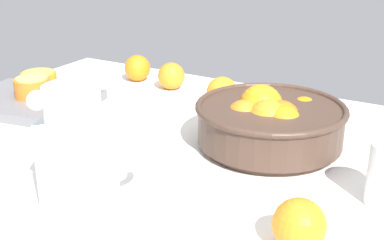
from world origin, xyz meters
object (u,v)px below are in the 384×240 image
object	(u,v)px
orange_half_0	(32,87)
loose_orange_3	(171,76)
spoon	(57,143)
juice_pitcher	(80,166)
orange_half_1	(39,81)
fruit_bowl	(270,121)
loose_orange_0	(299,225)
loose_orange_4	(222,93)
loose_orange_2	(137,68)
cutting_board	(29,102)

from	to	relation	value
orange_half_0	loose_orange_3	distance (cm)	34.02
spoon	juice_pitcher	bearing A→B (deg)	-37.79
orange_half_1	fruit_bowl	bearing A→B (deg)	0.92
loose_orange_0	spoon	xyz separation A→B (cm)	(-51.48, 9.08, -3.16)
orange_half_0	juice_pitcher	bearing A→B (deg)	-36.43
orange_half_1	loose_orange_0	bearing A→B (deg)	-20.73
loose_orange_4	orange_half_0	bearing A→B (deg)	-152.17
orange_half_1	spoon	world-z (taller)	orange_half_1
orange_half_1	loose_orange_3	xyz separation A→B (cm)	(23.82, 21.89, -0.94)
loose_orange_2	juice_pitcher	bearing A→B (deg)	-61.75
fruit_bowl	orange_half_0	world-z (taller)	fruit_bowl
juice_pitcher	loose_orange_2	world-z (taller)	juice_pitcher
orange_half_1	loose_orange_0	size ratio (longest dim) A/B	1.17
fruit_bowl	loose_orange_4	world-z (taller)	fruit_bowl
fruit_bowl	loose_orange_3	bearing A→B (deg)	149.18
juice_pitcher	spoon	world-z (taller)	juice_pitcher
juice_pitcher	orange_half_0	size ratio (longest dim) A/B	2.43
cutting_board	loose_orange_3	world-z (taller)	loose_orange_3
cutting_board	loose_orange_4	world-z (taller)	loose_orange_4
loose_orange_0	loose_orange_3	world-z (taller)	loose_orange_0
fruit_bowl	loose_orange_2	xyz separation A→B (cm)	(-46.85, 22.66, -1.61)
cutting_board	orange_half_0	size ratio (longest dim) A/B	3.50
loose_orange_0	spoon	bearing A→B (deg)	169.99
orange_half_1	loose_orange_0	xyz separation A→B (cm)	(74.82, -28.31, -0.79)
fruit_bowl	spoon	size ratio (longest dim) A/B	1.77
fruit_bowl	orange_half_1	bearing A→B (deg)	-179.08
fruit_bowl	loose_orange_2	bearing A→B (deg)	154.18
orange_half_0	loose_orange_0	bearing A→B (deg)	-18.14
juice_pitcher	loose_orange_4	xyz separation A→B (cm)	(-2.20, 50.71, -3.63)
loose_orange_2	spoon	size ratio (longest dim) A/B	0.43
cutting_board	spoon	size ratio (longest dim) A/B	1.80
orange_half_0	loose_orange_3	xyz separation A→B (cm)	(21.30, 26.51, -1.00)
juice_pitcher	loose_orange_3	xyz separation A→B (cm)	(-19.67, 56.75, -3.83)
loose_orange_2	spoon	world-z (taller)	loose_orange_2
juice_pitcher	loose_orange_3	world-z (taller)	juice_pitcher
juice_pitcher	spoon	xyz separation A→B (cm)	(-20.15, 15.63, -6.84)
loose_orange_0	loose_orange_3	xyz separation A→B (cm)	(-51.00, 50.20, -0.15)
loose_orange_3	loose_orange_4	distance (cm)	18.49
loose_orange_3	orange_half_0	bearing A→B (deg)	-128.79
orange_half_0	loose_orange_0	size ratio (longest dim) A/B	1.15
juice_pitcher	cutting_board	bearing A→B (deg)	144.90
juice_pitcher	orange_half_1	xyz separation A→B (cm)	(-43.49, 34.86, -2.89)
loose_orange_3	loose_orange_4	xyz separation A→B (cm)	(17.47, -6.04, 0.20)
orange_half_0	orange_half_1	size ratio (longest dim) A/B	0.98
fruit_bowl	juice_pitcher	bearing A→B (deg)	-113.32
loose_orange_2	loose_orange_3	bearing A→B (deg)	-8.36
orange_half_0	loose_orange_0	world-z (taller)	loose_orange_0
fruit_bowl	loose_orange_4	distance (cm)	23.13
orange_half_0	orange_half_1	distance (cm)	5.26
orange_half_0	spoon	size ratio (longest dim) A/B	0.51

